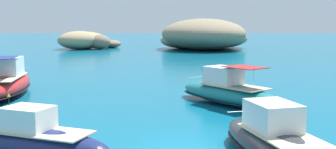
{
  "coord_description": "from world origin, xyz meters",
  "views": [
    {
      "loc": [
        -1.04,
        -17.45,
        5.69
      ],
      "look_at": [
        -0.42,
        15.96,
        1.34
      ],
      "focal_mm": 42.65,
      "sensor_mm": 36.0,
      "label": 1
    }
  ],
  "objects": [
    {
      "name": "motorboat_navy",
      "position": [
        -6.42,
        -0.82,
        0.71
      ],
      "size": [
        7.51,
        4.71,
        2.14
      ],
      "color": "navy",
      "rests_on": "ground"
    },
    {
      "name": "motorboat_teal",
      "position": [
        3.63,
        10.03,
        0.88
      ],
      "size": [
        7.45,
        8.66,
        2.77
      ],
      "color": "#19727A",
      "rests_on": "ground"
    },
    {
      "name": "islet_small",
      "position": [
        -17.48,
        70.32,
        1.82
      ],
      "size": [
        14.88,
        15.67,
        3.91
      ],
      "color": "#9E8966",
      "rests_on": "ground"
    },
    {
      "name": "ground_plane",
      "position": [
        0.0,
        0.0,
        0.0
      ],
      "size": [
        400.0,
        400.0,
        0.0
      ],
      "primitive_type": "plane",
      "color": "#0C5B7A"
    },
    {
      "name": "motorboat_red",
      "position": [
        -13.16,
        13.63,
        1.0
      ],
      "size": [
        4.12,
        10.37,
        3.16
      ],
      "color": "red",
      "rests_on": "ground"
    },
    {
      "name": "islet_large",
      "position": [
        8.64,
        70.44,
        2.85
      ],
      "size": [
        23.11,
        25.82,
        6.57
      ],
      "color": "#84755B",
      "rests_on": "ground"
    },
    {
      "name": "channel_buoy",
      "position": [
        -10.19,
        6.31,
        0.34
      ],
      "size": [
        0.56,
        0.56,
        1.48
      ],
      "color": "yellow",
      "rests_on": "ground"
    },
    {
      "name": "motorboat_charcoal",
      "position": [
        3.69,
        -1.73,
        0.81
      ],
      "size": [
        4.32,
        8.59,
        2.43
      ],
      "color": "#2D2D33",
      "rests_on": "ground"
    }
  ]
}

